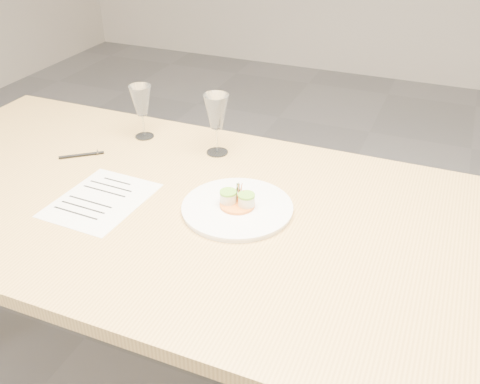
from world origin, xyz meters
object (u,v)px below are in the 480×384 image
at_px(recipe_sheet, 101,200).
at_px(wine_glass_0, 141,102).
at_px(wine_glass_1, 216,113).
at_px(dinner_plate, 237,207).
at_px(ballpoint_pen, 82,155).
at_px(dining_table, 242,237).

distance_m(recipe_sheet, wine_glass_0, 0.45).
relative_size(wine_glass_0, wine_glass_1, 0.92).
height_order(dinner_plate, wine_glass_1, wine_glass_1).
xyz_separation_m(ballpoint_pen, wine_glass_0, (0.12, 0.21, 0.13)).
height_order(dining_table, wine_glass_0, wine_glass_0).
bearing_deg(wine_glass_0, dinner_plate, -32.48).
height_order(ballpoint_pen, wine_glass_1, wine_glass_1).
bearing_deg(ballpoint_pen, wine_glass_0, 23.32).
bearing_deg(dinner_plate, recipe_sheet, -165.16).
bearing_deg(dining_table, recipe_sheet, -169.46).
bearing_deg(recipe_sheet, ballpoint_pen, 139.45).
height_order(recipe_sheet, ballpoint_pen, ballpoint_pen).
height_order(dining_table, wine_glass_1, wine_glass_1).
bearing_deg(dining_table, ballpoint_pen, 168.52).
distance_m(dining_table, wine_glass_1, 0.45).
height_order(dinner_plate, ballpoint_pen, dinner_plate).
bearing_deg(dinner_plate, wine_glass_1, 123.71).
bearing_deg(wine_glass_0, dining_table, -33.25).
bearing_deg(dinner_plate, ballpoint_pen, 170.42).
relative_size(dinner_plate, ballpoint_pen, 2.57).
relative_size(dining_table, recipe_sheet, 7.66).
relative_size(dinner_plate, wine_glass_1, 1.51).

